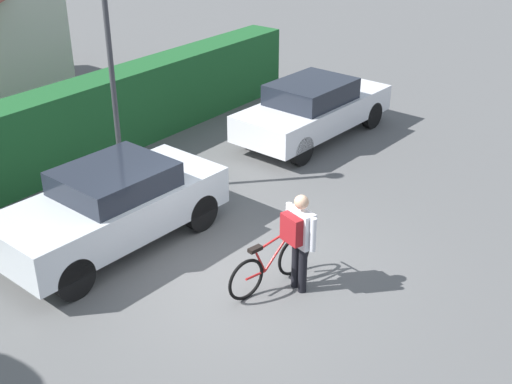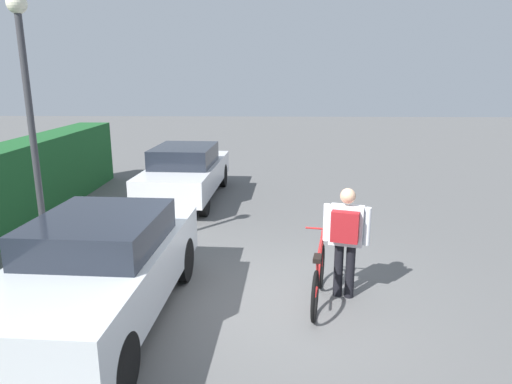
{
  "view_description": "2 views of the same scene",
  "coord_description": "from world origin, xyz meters",
  "views": [
    {
      "loc": [
        -6.86,
        -5.57,
        5.89
      ],
      "look_at": [
        1.14,
        0.57,
        0.78
      ],
      "focal_mm": 46.62,
      "sensor_mm": 36.0,
      "label": 1
    },
    {
      "loc": [
        -5.87,
        0.09,
        3.08
      ],
      "look_at": [
        2.26,
        0.33,
        1.01
      ],
      "focal_mm": 32.12,
      "sensor_mm": 36.0,
      "label": 2
    }
  ],
  "objects": [
    {
      "name": "parked_car_far",
      "position": [
        5.43,
        2.19,
        0.72
      ],
      "size": [
        4.25,
        1.8,
        1.38
      ],
      "color": "silver",
      "rests_on": "ground"
    },
    {
      "name": "ground_plane",
      "position": [
        0.0,
        0.0,
        0.0
      ],
      "size": [
        60.0,
        60.0,
        0.0
      ],
      "primitive_type": "plane",
      "color": "#5B5B5B"
    },
    {
      "name": "person_rider",
      "position": [
        0.15,
        -0.98,
        0.96
      ],
      "size": [
        0.45,
        0.63,
        1.6
      ],
      "color": "black",
      "rests_on": "ground"
    },
    {
      "name": "parked_car_near",
      "position": [
        -0.64,
        2.19,
        0.75
      ],
      "size": [
        4.0,
        1.84,
        1.41
      ],
      "color": "silver",
      "rests_on": "ground"
    },
    {
      "name": "street_lamp",
      "position": [
        0.82,
        3.61,
        2.71
      ],
      "size": [
        0.28,
        0.28,
        4.19
      ],
      "color": "#38383D",
      "rests_on": "ground"
    },
    {
      "name": "bicycle",
      "position": [
        -0.02,
        -0.6,
        0.37
      ],
      "size": [
        1.63,
        0.52,
        0.93
      ],
      "color": "black",
      "rests_on": "ground"
    }
  ]
}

